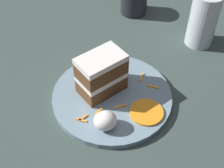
# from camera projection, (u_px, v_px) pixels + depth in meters

# --- Properties ---
(ground_plane) EXTENTS (6.00, 6.00, 0.00)m
(ground_plane) POSITION_uv_depth(u_px,v_px,m) (94.00, 96.00, 0.72)
(ground_plane) COLOR #4C4742
(ground_plane) RESTS_ON ground
(dining_table) EXTENTS (1.35, 0.81, 0.03)m
(dining_table) POSITION_uv_depth(u_px,v_px,m) (94.00, 91.00, 0.71)
(dining_table) COLOR #384742
(dining_table) RESTS_ON ground
(plate) EXTENTS (0.25, 0.25, 0.01)m
(plate) POSITION_uv_depth(u_px,v_px,m) (112.00, 96.00, 0.67)
(plate) COLOR gray
(plate) RESTS_ON dining_table
(cake_slice) EXTENTS (0.11, 0.10, 0.09)m
(cake_slice) POSITION_uv_depth(u_px,v_px,m) (101.00, 74.00, 0.64)
(cake_slice) COLOR brown
(cake_slice) RESTS_ON plate
(cream_dollop) EXTENTS (0.04, 0.04, 0.04)m
(cream_dollop) POSITION_uv_depth(u_px,v_px,m) (105.00, 121.00, 0.59)
(cream_dollop) COLOR white
(cream_dollop) RESTS_ON plate
(orange_garnish) EXTENTS (0.07, 0.07, 0.00)m
(orange_garnish) POSITION_uv_depth(u_px,v_px,m) (147.00, 112.00, 0.63)
(orange_garnish) COLOR orange
(orange_garnish) RESTS_ON plate
(carrot_shreds_scatter) EXTENTS (0.19, 0.11, 0.00)m
(carrot_shreds_scatter) POSITION_uv_depth(u_px,v_px,m) (117.00, 101.00, 0.65)
(carrot_shreds_scatter) COLOR orange
(carrot_shreds_scatter) RESTS_ON plate
(drinking_glass) EXTENTS (0.07, 0.07, 0.14)m
(drinking_glass) POSITION_uv_depth(u_px,v_px,m) (202.00, 23.00, 0.76)
(drinking_glass) COLOR silver
(drinking_glass) RESTS_ON dining_table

